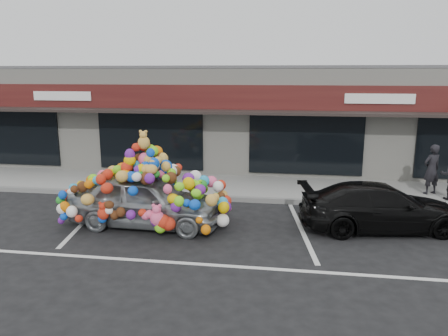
# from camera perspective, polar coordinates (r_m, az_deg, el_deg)

# --- Properties ---
(ground) EXTENTS (90.00, 90.00, 0.00)m
(ground) POSITION_cam_1_polar(r_m,az_deg,el_deg) (11.87, -3.65, -7.64)
(ground) COLOR black
(ground) RESTS_ON ground
(shop_building) EXTENTS (24.00, 7.20, 4.31)m
(shop_building) POSITION_cam_1_polar(r_m,az_deg,el_deg) (19.57, 1.56, 6.83)
(shop_building) COLOR beige
(shop_building) RESTS_ON ground
(sidewalk) EXTENTS (26.00, 3.00, 0.15)m
(sidewalk) POSITION_cam_1_polar(r_m,az_deg,el_deg) (15.60, -0.53, -2.41)
(sidewalk) COLOR gray
(sidewalk) RESTS_ON ground
(kerb) EXTENTS (26.00, 0.18, 0.16)m
(kerb) POSITION_cam_1_polar(r_m,az_deg,el_deg) (14.18, -1.50, -3.94)
(kerb) COLOR slate
(kerb) RESTS_ON ground
(parking_stripe_left) EXTENTS (0.73, 4.37, 0.01)m
(parking_stripe_left) POSITION_cam_1_polar(r_m,az_deg,el_deg) (13.08, -17.38, -6.27)
(parking_stripe_left) COLOR silver
(parking_stripe_left) RESTS_ON ground
(parking_stripe_mid) EXTENTS (0.73, 4.37, 0.01)m
(parking_stripe_mid) POSITION_cam_1_polar(r_m,az_deg,el_deg) (11.81, 10.08, -7.90)
(parking_stripe_mid) COLOR silver
(parking_stripe_mid) RESTS_ON ground
(lane_line) EXTENTS (14.00, 0.12, 0.01)m
(lane_line) POSITION_cam_1_polar(r_m,az_deg,el_deg) (9.51, 5.44, -12.94)
(lane_line) COLOR silver
(lane_line) RESTS_ON ground
(toy_car) EXTENTS (3.00, 4.49, 2.57)m
(toy_car) POSITION_cam_1_polar(r_m,az_deg,el_deg) (11.86, -10.13, -3.41)
(toy_car) COLOR gray
(toy_car) RESTS_ON ground
(black_sedan) EXTENTS (2.36, 4.44, 1.22)m
(black_sedan) POSITION_cam_1_polar(r_m,az_deg,el_deg) (12.19, 19.81, -4.81)
(black_sedan) COLOR black
(black_sedan) RESTS_ON ground
(pedestrian_a) EXTENTS (0.71, 0.62, 1.65)m
(pedestrian_a) POSITION_cam_1_polar(r_m,az_deg,el_deg) (15.71, 25.49, -0.16)
(pedestrian_a) COLOR black
(pedestrian_a) RESTS_ON sidewalk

